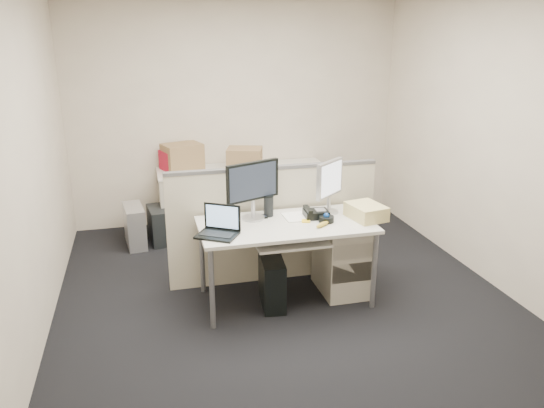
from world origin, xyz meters
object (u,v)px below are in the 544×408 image
object	(u,v)px
desk	(286,230)
laptop	(217,222)
monitor_main	(253,191)
desk_phone	(316,214)

from	to	relation	value
desk	laptop	world-z (taller)	laptop
desk	monitor_main	world-z (taller)	monitor_main
laptop	desk	bearing A→B (deg)	45.39
monitor_main	desk_phone	distance (m)	0.60
monitor_main	laptop	bearing A→B (deg)	-159.97
desk	monitor_main	distance (m)	0.45
desk	desk_phone	bearing A→B (deg)	14.93
monitor_main	desk	bearing A→B (deg)	-57.80
desk	laptop	bearing A→B (deg)	-166.05
monitor_main	laptop	size ratio (longest dim) A/B	1.63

